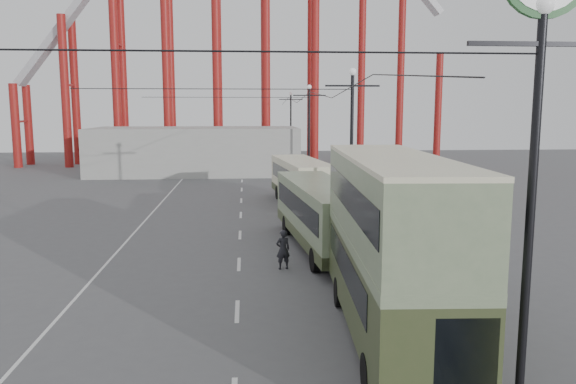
{
  "coord_description": "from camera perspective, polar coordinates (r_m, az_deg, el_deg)",
  "views": [
    {
      "loc": [
        -0.67,
        -14.72,
        6.93
      ],
      "look_at": [
        1.38,
        11.91,
        3.0
      ],
      "focal_mm": 35.0,
      "sensor_mm": 36.0,
      "label": 1
    }
  ],
  "objects": [
    {
      "name": "lamp_post_far",
      "position": [
        55.12,
        2.16,
        6.02
      ],
      "size": [
        3.2,
        0.44,
        9.32
      ],
      "color": "black",
      "rests_on": "ground"
    },
    {
      "name": "road_markings",
      "position": [
        35.11,
        -4.62,
        -3.03
      ],
      "size": [
        12.52,
        120.0,
        0.01
      ],
      "color": "silver",
      "rests_on": "ground"
    },
    {
      "name": "pedestrian",
      "position": [
        24.64,
        -0.51,
        -5.86
      ],
      "size": [
        0.72,
        0.57,
        1.74
      ],
      "primitive_type": "imported",
      "rotation": [
        0.0,
        0.0,
        3.42
      ],
      "color": "black",
      "rests_on": "ground"
    },
    {
      "name": "fairground_shed",
      "position": [
        62.11,
        -9.32,
        4.17
      ],
      "size": [
        22.0,
        10.0,
        5.0
      ],
      "primitive_type": "cube",
      "color": "#989994",
      "rests_on": "ground"
    },
    {
      "name": "single_decker_cream",
      "position": [
        40.89,
        1.36,
        1.24
      ],
      "size": [
        3.86,
        10.84,
        3.3
      ],
      "rotation": [
        0.0,
        0.0,
        0.11
      ],
      "color": "beige",
      "rests_on": "ground"
    },
    {
      "name": "single_decker_green",
      "position": [
        27.98,
        3.44,
        -2.08
      ],
      "size": [
        3.74,
        11.86,
        3.3
      ],
      "rotation": [
        0.0,
        0.0,
        0.09
      ],
      "color": "#6A7E5C",
      "rests_on": "ground"
    },
    {
      "name": "double_decker_bus",
      "position": [
        16.98,
        10.45,
        -4.68
      ],
      "size": [
        3.15,
        10.54,
        5.6
      ],
      "rotation": [
        0.0,
        0.0,
        -0.05
      ],
      "color": "#364123",
      "rests_on": "ground"
    },
    {
      "name": "lamp_post_mid",
      "position": [
        33.39,
        6.46,
        4.45
      ],
      "size": [
        3.2,
        0.44,
        9.32
      ],
      "color": "black",
      "rests_on": "ground"
    },
    {
      "name": "lamp_post_near",
      "position": [
        13.32,
        24.22,
        11.66
      ],
      "size": [
        3.2,
        0.44,
        10.8
      ],
      "color": "black",
      "rests_on": "ground"
    },
    {
      "name": "ground",
      "position": [
        16.28,
        -1.69,
        -16.82
      ],
      "size": [
        160.0,
        160.0,
        0.0
      ],
      "primitive_type": "plane",
      "color": "#525254",
      "rests_on": "ground"
    },
    {
      "name": "lamp_post_distant",
      "position": [
        77.01,
        0.29,
        6.69
      ],
      "size": [
        3.2,
        0.44,
        9.32
      ],
      "color": "black",
      "rests_on": "ground"
    }
  ]
}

